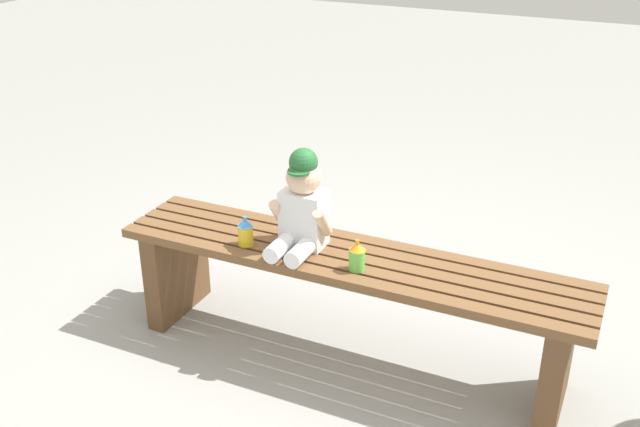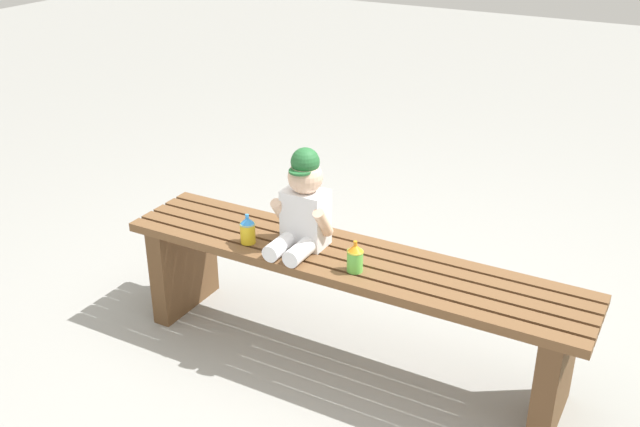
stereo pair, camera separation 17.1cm
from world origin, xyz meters
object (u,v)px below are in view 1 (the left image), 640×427
(park_bench, at_px, (347,288))
(sippy_cup_left, at_px, (245,232))
(child_figure, at_px, (302,206))
(sippy_cup_right, at_px, (357,256))

(park_bench, bearing_deg, sippy_cup_left, -167.11)
(child_figure, distance_m, sippy_cup_left, 0.25)
(park_bench, height_order, child_figure, child_figure)
(park_bench, height_order, sippy_cup_right, sippy_cup_right)
(child_figure, height_order, sippy_cup_left, child_figure)
(child_figure, relative_size, sippy_cup_left, 3.26)
(child_figure, xyz_separation_m, sippy_cup_left, (-0.21, -0.08, -0.12))
(child_figure, bearing_deg, sippy_cup_right, -17.31)
(sippy_cup_left, relative_size, sippy_cup_right, 1.00)
(park_bench, height_order, sippy_cup_left, sippy_cup_left)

